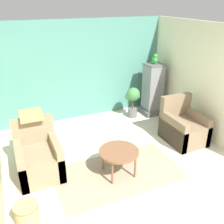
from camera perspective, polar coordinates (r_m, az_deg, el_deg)
ground_plane at (r=3.99m, az=11.05°, el=-21.18°), size 20.00×20.00×0.00m
wall_back_accent at (r=6.23m, az=-6.77°, el=9.36°), size 4.31×0.06×2.41m
wall_right at (r=5.77m, az=19.82°, el=6.83°), size 0.06×3.53×2.41m
area_rug at (r=4.55m, az=1.48°, el=-13.77°), size 2.20×1.21×0.01m
coffee_table at (r=4.29m, az=1.54°, el=-9.32°), size 0.68×0.68×0.48m
armchair_left at (r=4.57m, az=-16.41°, el=-10.13°), size 0.72×0.86×0.94m
armchair_right at (r=5.55m, az=15.92°, el=-3.48°), size 0.72×0.86×0.94m
birdcage at (r=6.62m, az=9.24°, el=4.90°), size 0.56×0.56×1.33m
parrot at (r=6.40m, az=9.74°, el=11.82°), size 0.12×0.22×0.26m
potted_plant at (r=6.34m, az=4.77°, el=3.14°), size 0.37×0.34×0.79m
wicker_basket at (r=3.84m, az=-18.85°, el=-21.07°), size 0.34×0.34×0.30m
throw_pillow at (r=4.52m, az=-18.06°, el=-0.68°), size 0.38×0.38×0.10m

